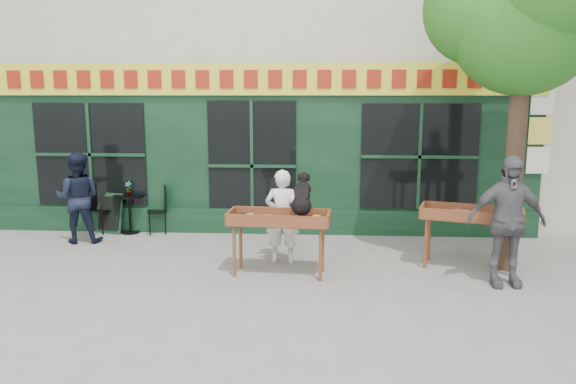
% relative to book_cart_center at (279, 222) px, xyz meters
% --- Properties ---
extents(ground, '(80.00, 80.00, 0.00)m').
position_rel_book_cart_center_xyz_m(ground, '(-0.71, 0.17, -0.82)').
color(ground, slate).
rests_on(ground, ground).
extents(building, '(14.00, 7.26, 10.00)m').
position_rel_book_cart_center_xyz_m(building, '(-0.71, 6.14, 4.15)').
color(building, beige).
rests_on(building, ground).
extents(book_cart_center, '(1.54, 0.73, 0.99)m').
position_rel_book_cart_center_xyz_m(book_cart_center, '(0.00, 0.00, 0.00)').
color(book_cart_center, brown).
rests_on(book_cart_center, ground).
extents(dog, '(0.38, 0.62, 0.60)m').
position_rel_book_cart_center_xyz_m(dog, '(0.35, -0.05, 0.47)').
color(dog, black).
rests_on(dog, book_cart_center).
extents(woman, '(0.59, 0.41, 1.54)m').
position_rel_book_cart_center_xyz_m(woman, '(0.00, 0.65, -0.05)').
color(woman, white).
rests_on(woman, ground).
extents(book_cart_right, '(1.62, 1.03, 0.99)m').
position_rel_book_cart_center_xyz_m(book_cart_right, '(2.98, 0.47, 0.00)').
color(book_cart_right, brown).
rests_on(book_cart_right, ground).
extents(man_right, '(1.13, 0.52, 1.89)m').
position_rel_book_cart_center_xyz_m(man_right, '(3.28, -0.28, 0.12)').
color(man_right, '#525156').
rests_on(man_right, ground).
extents(bistro_table, '(0.60, 0.60, 0.76)m').
position_rel_book_cart_center_xyz_m(bistro_table, '(-3.15, 2.37, -0.28)').
color(bistro_table, black).
rests_on(bistro_table, ground).
extents(bistro_chair_left, '(0.49, 0.48, 0.95)m').
position_rel_book_cart_center_xyz_m(bistro_chair_left, '(-3.78, 2.41, -0.26)').
color(bistro_chair_left, black).
rests_on(bistro_chair_left, ground).
extents(bistro_chair_right, '(0.46, 0.46, 0.95)m').
position_rel_book_cart_center_xyz_m(bistro_chair_right, '(-2.51, 2.40, -0.26)').
color(bistro_chair_right, black).
rests_on(bistro_chair_right, ground).
extents(potted_plant, '(0.16, 0.13, 0.28)m').
position_rel_book_cart_center_xyz_m(potted_plant, '(-3.15, 2.37, 0.08)').
color(potted_plant, gray).
rests_on(potted_plant, bistro_table).
extents(man_left, '(0.90, 0.75, 1.68)m').
position_rel_book_cart_center_xyz_m(man_left, '(-3.85, 1.65, 0.02)').
color(man_left, black).
rests_on(man_left, ground).
extents(chalkboard, '(0.59, 0.32, 0.79)m').
position_rel_book_cart_center_xyz_m(chalkboard, '(-3.55, 2.36, -0.42)').
color(chalkboard, black).
rests_on(chalkboard, ground).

